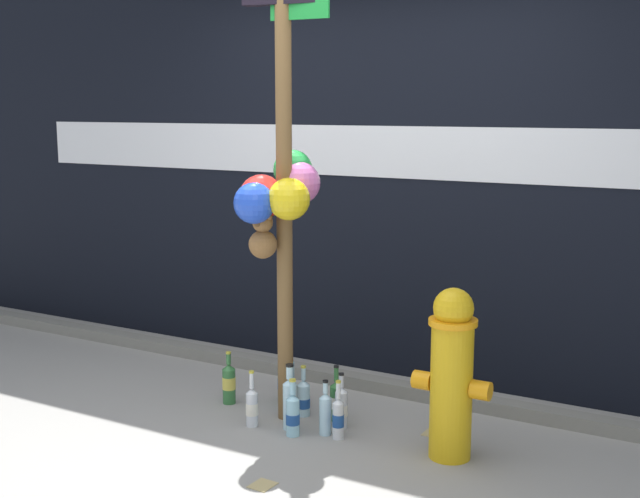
# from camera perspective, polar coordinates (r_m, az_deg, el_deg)

# --- Properties ---
(ground_plane) EXTENTS (14.00, 14.00, 0.00)m
(ground_plane) POSITION_cam_1_polar(r_m,az_deg,el_deg) (4.44, -5.29, -13.73)
(ground_plane) COLOR gray
(building_wall) EXTENTS (10.00, 0.21, 3.46)m
(building_wall) POSITION_cam_1_polar(r_m,az_deg,el_deg) (5.51, 4.48, 9.30)
(building_wall) COLOR black
(building_wall) RESTS_ON ground_plane
(curb_strip) EXTENTS (8.00, 0.12, 0.08)m
(curb_strip) POSITION_cam_1_polar(r_m,az_deg,el_deg) (5.39, 2.16, -8.94)
(curb_strip) COLOR slate
(curb_strip) RESTS_ON ground_plane
(memorial_post) EXTENTS (0.50, 0.54, 2.65)m
(memorial_post) POSITION_cam_1_polar(r_m,az_deg,el_deg) (4.57, -2.75, 5.68)
(memorial_post) COLOR brown
(memorial_post) RESTS_ON ground_plane
(fire_hydrant) EXTENTS (0.41, 0.25, 0.88)m
(fire_hydrant) POSITION_cam_1_polar(r_m,az_deg,el_deg) (4.28, 8.98, -8.34)
(fire_hydrant) COLOR gold
(fire_hydrant) RESTS_ON ground_plane
(bottle_0) EXTENTS (0.07, 0.07, 0.32)m
(bottle_0) POSITION_cam_1_polar(r_m,az_deg,el_deg) (4.81, 1.11, -10.27)
(bottle_0) COLOR #337038
(bottle_0) RESTS_ON ground_plane
(bottle_1) EXTENTS (0.07, 0.07, 0.38)m
(bottle_1) POSITION_cam_1_polar(r_m,az_deg,el_deg) (4.99, -2.16, -9.17)
(bottle_1) COLOR #93CCE0
(bottle_1) RESTS_ON ground_plane
(bottle_2) EXTENTS (0.08, 0.08, 0.37)m
(bottle_2) POSITION_cam_1_polar(r_m,az_deg,el_deg) (4.68, -2.07, -10.37)
(bottle_2) COLOR #B2DBEA
(bottle_2) RESTS_ON ground_plane
(bottle_3) EXTENTS (0.06, 0.06, 0.33)m
(bottle_3) POSITION_cam_1_polar(r_m,az_deg,el_deg) (4.56, 1.25, -11.43)
(bottle_3) COLOR silver
(bottle_3) RESTS_ON ground_plane
(bottle_4) EXTENTS (0.07, 0.07, 0.34)m
(bottle_4) POSITION_cam_1_polar(r_m,az_deg,el_deg) (5.08, -2.49, -9.04)
(bottle_4) COLOR #337038
(bottle_4) RESTS_ON ground_plane
(bottle_5) EXTENTS (0.08, 0.08, 0.32)m
(bottle_5) POSITION_cam_1_polar(r_m,az_deg,el_deg) (4.61, -1.87, -11.20)
(bottle_5) COLOR #93CCE0
(bottle_5) RESTS_ON ground_plane
(bottle_6) EXTENTS (0.07, 0.07, 0.32)m
(bottle_6) POSITION_cam_1_polar(r_m,az_deg,el_deg) (4.71, 1.46, -10.73)
(bottle_6) COLOR silver
(bottle_6) RESTS_ON ground_plane
(bottle_7) EXTENTS (0.08, 0.08, 0.30)m
(bottle_7) POSITION_cam_1_polar(r_m,az_deg,el_deg) (4.89, -1.14, -10.12)
(bottle_7) COLOR #B2DBEA
(bottle_7) RESTS_ON ground_plane
(bottle_8) EXTENTS (0.08, 0.08, 0.32)m
(bottle_8) POSITION_cam_1_polar(r_m,az_deg,el_deg) (5.10, -6.23, -9.06)
(bottle_8) COLOR #337038
(bottle_8) RESTS_ON ground_plane
(bottle_9) EXTENTS (0.07, 0.07, 0.32)m
(bottle_9) POSITION_cam_1_polar(r_m,az_deg,el_deg) (4.75, -4.66, -10.65)
(bottle_9) COLOR silver
(bottle_9) RESTS_ON ground_plane
(bottle_10) EXTENTS (0.07, 0.07, 0.31)m
(bottle_10) POSITION_cam_1_polar(r_m,az_deg,el_deg) (4.62, 0.37, -11.09)
(bottle_10) COLOR #B2DBEA
(bottle_10) RESTS_ON ground_plane
(litter_0) EXTENTS (0.08, 0.11, 0.01)m
(litter_0) POSITION_cam_1_polar(r_m,az_deg,el_deg) (4.71, 7.62, -12.32)
(litter_0) COLOR tan
(litter_0) RESTS_ON ground_plane
(litter_1) EXTENTS (0.15, 0.06, 0.01)m
(litter_1) POSITION_cam_1_polar(r_m,az_deg,el_deg) (5.60, -1.47, -8.62)
(litter_1) COLOR #8C99B2
(litter_1) RESTS_ON ground_plane
(litter_2) EXTENTS (0.10, 0.10, 0.01)m
(litter_2) POSITION_cam_1_polar(r_m,az_deg,el_deg) (6.31, -9.87, -6.63)
(litter_2) COLOR #8C99B2
(litter_2) RESTS_ON ground_plane
(litter_3) EXTENTS (0.11, 0.12, 0.01)m
(litter_3) POSITION_cam_1_polar(r_m,az_deg,el_deg) (4.10, -3.94, -15.76)
(litter_3) COLOR tan
(litter_3) RESTS_ON ground_plane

